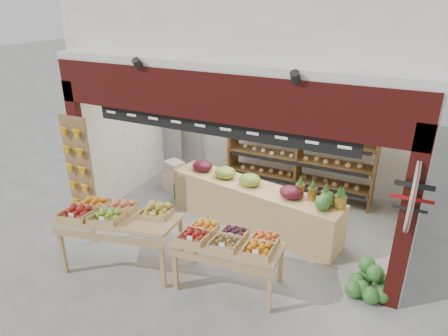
% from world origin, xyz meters
% --- Properties ---
extents(ground, '(60.00, 60.00, 0.00)m').
position_xyz_m(ground, '(0.00, 0.00, 0.00)').
color(ground, slate).
rests_on(ground, ground).
extents(banana_board, '(0.60, 0.15, 1.80)m').
position_xyz_m(banana_board, '(-2.73, -1.17, 1.12)').
color(banana_board, olive).
rests_on(banana_board, ground).
extents(gift_sign, '(0.04, 0.93, 0.92)m').
position_xyz_m(gift_sign, '(2.75, -1.15, 1.75)').
color(gift_sign, '#A3CDBA').
rests_on(gift_sign, ground).
extents(back_shelving, '(3.10, 0.51, 1.91)m').
position_xyz_m(back_shelving, '(0.58, 1.70, 1.18)').
color(back_shelving, brown).
rests_on(back_shelving, ground).
extents(refrigerator, '(0.88, 0.88, 1.91)m').
position_xyz_m(refrigerator, '(-2.40, 1.80, 0.95)').
color(refrigerator, '#B5B8BD').
rests_on(refrigerator, ground).
extents(cardboard_stack, '(1.10, 0.79, 0.68)m').
position_xyz_m(cardboard_stack, '(-1.67, 0.62, 0.25)').
color(cardboard_stack, beige).
rests_on(cardboard_stack, ground).
extents(mid_counter, '(3.36, 1.20, 1.04)m').
position_xyz_m(mid_counter, '(0.24, 0.03, 0.45)').
color(mid_counter, tan).
rests_on(mid_counter, ground).
extents(display_table_left, '(1.91, 1.35, 1.09)m').
position_xyz_m(display_table_left, '(-1.29, -1.91, 0.85)').
color(display_table_left, tan).
rests_on(display_table_left, ground).
extents(display_table_right, '(1.59, 1.00, 0.97)m').
position_xyz_m(display_table_right, '(0.55, -1.65, 0.76)').
color(display_table_right, tan).
rests_on(display_table_right, ground).
extents(watermelon_pile, '(0.67, 0.62, 0.47)m').
position_xyz_m(watermelon_pile, '(2.46, -0.93, 0.17)').
color(watermelon_pile, '#194517').
rests_on(watermelon_pile, ground).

